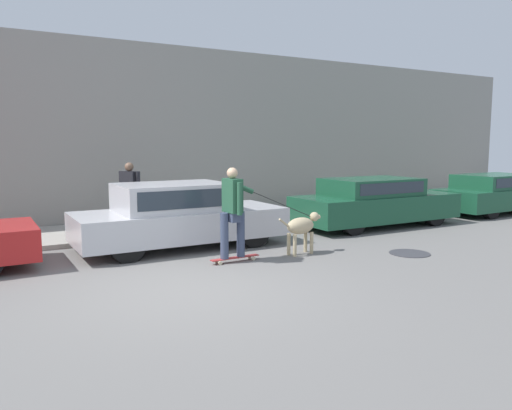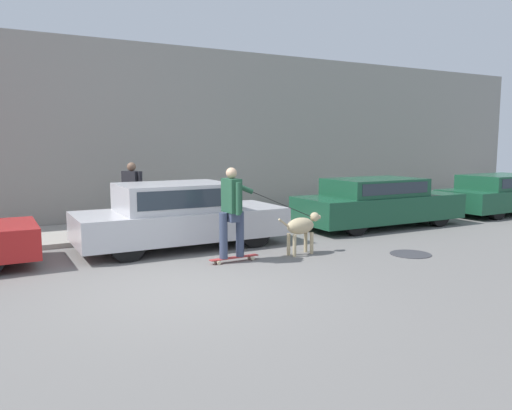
{
  "view_description": "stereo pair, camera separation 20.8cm",
  "coord_description": "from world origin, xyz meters",
  "px_view_note": "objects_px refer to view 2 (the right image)",
  "views": [
    {
      "loc": [
        -2.62,
        -6.74,
        2.15
      ],
      "look_at": [
        2.14,
        1.58,
        0.95
      ],
      "focal_mm": 35.0,
      "sensor_mm": 36.0,
      "label": 1
    },
    {
      "loc": [
        -2.44,
        -6.84,
        2.15
      ],
      "look_at": [
        2.14,
        1.58,
        0.95
      ],
      "focal_mm": 35.0,
      "sensor_mm": 36.0,
      "label": 2
    }
  ],
  "objects_px": {
    "skateboarder": "(232,209)",
    "pedestrian_with_bag": "(133,194)",
    "parked_car_1": "(179,216)",
    "parked_car_3": "(503,194)",
    "dog": "(302,227)",
    "parked_car_2": "(378,203)"
  },
  "relations": [
    {
      "from": "skateboarder",
      "to": "pedestrian_with_bag",
      "type": "bearing_deg",
      "value": 103.51
    },
    {
      "from": "parked_car_2",
      "to": "parked_car_3",
      "type": "relative_size",
      "value": 1.04
    },
    {
      "from": "parked_car_3",
      "to": "parked_car_1",
      "type": "bearing_deg",
      "value": 178.92
    },
    {
      "from": "parked_car_3",
      "to": "pedestrian_with_bag",
      "type": "distance_m",
      "value": 10.99
    },
    {
      "from": "skateboarder",
      "to": "parked_car_2",
      "type": "bearing_deg",
      "value": 17.01
    },
    {
      "from": "parked_car_2",
      "to": "pedestrian_with_bag",
      "type": "bearing_deg",
      "value": 164.64
    },
    {
      "from": "parked_car_1",
      "to": "parked_car_2",
      "type": "bearing_deg",
      "value": -0.18
    },
    {
      "from": "dog",
      "to": "pedestrian_with_bag",
      "type": "bearing_deg",
      "value": 116.96
    },
    {
      "from": "pedestrian_with_bag",
      "to": "parked_car_3",
      "type": "bearing_deg",
      "value": 144.24
    },
    {
      "from": "parked_car_3",
      "to": "dog",
      "type": "height_order",
      "value": "parked_car_3"
    },
    {
      "from": "parked_car_1",
      "to": "parked_car_3",
      "type": "height_order",
      "value": "parked_car_1"
    },
    {
      "from": "parked_car_3",
      "to": "skateboarder",
      "type": "xyz_separation_m",
      "value": [
        -9.95,
        -1.68,
        0.38
      ]
    },
    {
      "from": "parked_car_3",
      "to": "dog",
      "type": "distance_m",
      "value": 8.68
    },
    {
      "from": "skateboarder",
      "to": "pedestrian_with_bag",
      "type": "distance_m",
      "value": 3.47
    },
    {
      "from": "parked_car_1",
      "to": "parked_car_3",
      "type": "distance_m",
      "value": 10.35
    },
    {
      "from": "parked_car_3",
      "to": "dog",
      "type": "xyz_separation_m",
      "value": [
        -8.5,
        -1.75,
        -0.06
      ]
    },
    {
      "from": "dog",
      "to": "skateboarder",
      "type": "bearing_deg",
      "value": 169.71
    },
    {
      "from": "parked_car_2",
      "to": "pedestrian_with_bag",
      "type": "relative_size",
      "value": 2.76
    },
    {
      "from": "parked_car_3",
      "to": "skateboarder",
      "type": "distance_m",
      "value": 10.1
    },
    {
      "from": "parked_car_3",
      "to": "dog",
      "type": "bearing_deg",
      "value": -169.46
    },
    {
      "from": "parked_car_1",
      "to": "parked_car_2",
      "type": "xyz_separation_m",
      "value": [
        5.37,
        0.0,
        -0.03
      ]
    },
    {
      "from": "pedestrian_with_bag",
      "to": "parked_car_2",
      "type": "bearing_deg",
      "value": 137.17
    }
  ]
}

